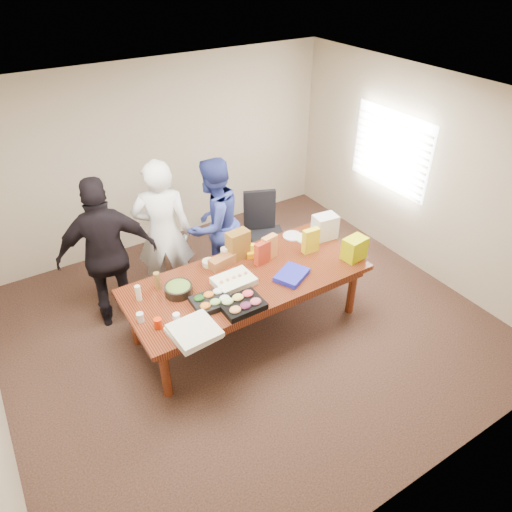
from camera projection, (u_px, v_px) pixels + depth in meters
floor at (248, 326)px, 5.84m from camera, size 5.50×5.00×0.02m
ceiling at (245, 106)px, 4.30m from camera, size 5.50×5.00×0.02m
wall_back at (157, 156)px, 6.82m from camera, size 5.50×0.04×2.70m
wall_front at (430, 390)px, 3.32m from camera, size 5.50×0.04×2.70m
wall_right at (423, 175)px, 6.27m from camera, size 0.04×5.00×2.70m
window_panel at (390, 151)px, 6.60m from camera, size 0.03×1.40×1.10m
window_blinds at (388, 151)px, 6.58m from camera, size 0.04×1.36×1.00m
conference_table at (247, 302)px, 5.62m from camera, size 2.80×1.20×0.75m
office_chair at (267, 234)px, 6.61m from camera, size 0.71×0.71×1.06m
person_center at (163, 233)px, 5.78m from camera, size 0.83×0.71×1.94m
person_right at (214, 224)px, 6.12m from camera, size 1.05×0.94×1.79m
person_left at (108, 255)px, 5.42m from camera, size 1.20×0.70×1.92m
veggie_tray at (212, 301)px, 5.00m from camera, size 0.42×0.34×0.06m
fruit_tray at (242, 305)px, 4.95m from camera, size 0.45×0.35×0.07m
sheet_cake at (234, 281)px, 5.29m from camera, size 0.46×0.35×0.08m
salad_bowl at (178, 290)px, 5.14m from camera, size 0.33×0.33×0.10m
chip_bag_blue at (292, 275)px, 5.40m from camera, size 0.47×0.43×0.06m
chip_bag_red at (262, 253)px, 5.57m from camera, size 0.21×0.11×0.29m
chip_bag_yellow at (311, 241)px, 5.76m from camera, size 0.21×0.09×0.31m
chip_bag_orange at (269, 247)px, 5.65m from camera, size 0.21×0.12×0.31m
mayo_jar at (225, 254)px, 5.67m from camera, size 0.12×0.12×0.15m
mustard_bottle at (252, 250)px, 5.73m from camera, size 0.07×0.07×0.16m
dressing_bottle at (157, 281)px, 5.17m from camera, size 0.08×0.08×0.22m
ranch_bottle at (138, 293)px, 5.03m from camera, size 0.07×0.07×0.18m
banana_bunch at (256, 253)px, 5.75m from camera, size 0.25×0.21×0.07m
bread_loaf at (222, 261)px, 5.56m from camera, size 0.34×0.19×0.13m
kraft_bag at (238, 245)px, 5.65m from camera, size 0.29×0.18×0.36m
red_cup at (158, 323)px, 4.69m from camera, size 0.10×0.10×0.11m
clear_cup_a at (177, 318)px, 4.76m from camera, size 0.09×0.09×0.10m
clear_cup_b at (140, 317)px, 4.77m from camera, size 0.08×0.08×0.10m
pizza_box_lower at (193, 333)px, 4.62m from camera, size 0.46×0.46×0.05m
pizza_box_upper at (195, 330)px, 4.58m from camera, size 0.45×0.45×0.05m
plate_a at (307, 238)px, 6.09m from camera, size 0.35×0.35×0.02m
plate_b at (292, 236)px, 6.14m from camera, size 0.30×0.30×0.02m
dip_bowl_a at (252, 248)px, 5.85m from camera, size 0.18×0.18×0.06m
dip_bowl_b at (209, 263)px, 5.59m from camera, size 0.19×0.19×0.06m
grocery_bag_white at (325, 227)px, 6.03m from camera, size 0.32×0.24×0.32m
grocery_bag_yellow at (355, 248)px, 5.65m from camera, size 0.30×0.23×0.28m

